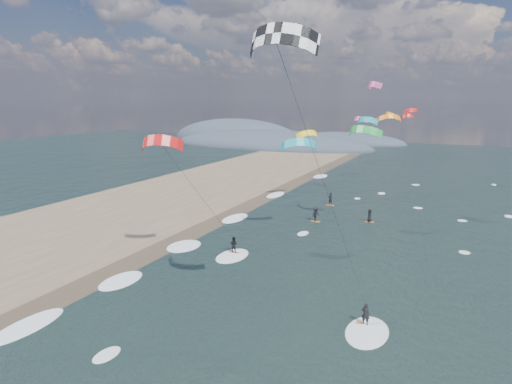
% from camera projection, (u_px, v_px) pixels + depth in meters
% --- Properties ---
extents(ground, '(260.00, 260.00, 0.00)m').
position_uv_depth(ground, '(180.00, 352.00, 24.69)').
color(ground, black).
rests_on(ground, ground).
extents(sand_strip, '(26.00, 240.00, 0.00)m').
position_uv_depth(sand_strip, '(46.00, 241.00, 43.76)').
color(sand_strip, brown).
rests_on(sand_strip, ground).
extents(wet_sand_strip, '(3.00, 240.00, 0.00)m').
position_uv_depth(wet_sand_strip, '(137.00, 260.00, 38.61)').
color(wet_sand_strip, '#382D23').
rests_on(wet_sand_strip, ground).
extents(coastal_hills, '(80.00, 41.00, 15.00)m').
position_uv_depth(coastal_hills, '(265.00, 143.00, 138.54)').
color(coastal_hills, '#3D4756').
rests_on(coastal_hills, ground).
extents(kitesurfer_near_a, '(7.43, 8.24, 18.19)m').
position_uv_depth(kitesurfer_near_a, '(300.00, 117.00, 21.83)').
color(kitesurfer_near_a, orange).
rests_on(kitesurfer_near_a, ground).
extents(kitesurfer_near_b, '(6.95, 8.61, 12.22)m').
position_uv_depth(kitesurfer_near_b, '(185.00, 180.00, 36.20)').
color(kitesurfer_near_b, orange).
rests_on(kitesurfer_near_b, ground).
extents(far_kitesurfers, '(7.58, 9.35, 1.78)m').
position_uv_depth(far_kitesurfers, '(332.00, 211.00, 52.17)').
color(far_kitesurfers, orange).
rests_on(far_kitesurfers, ground).
extents(bg_kite_field, '(12.45, 68.17, 7.88)m').
position_uv_depth(bg_kite_field, '(372.00, 118.00, 67.62)').
color(bg_kite_field, red).
rests_on(bg_kite_field, ground).
extents(shoreline_surf, '(2.40, 79.40, 0.11)m').
position_uv_depth(shoreline_surf, '(179.00, 246.00, 42.26)').
color(shoreline_surf, white).
rests_on(shoreline_surf, ground).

